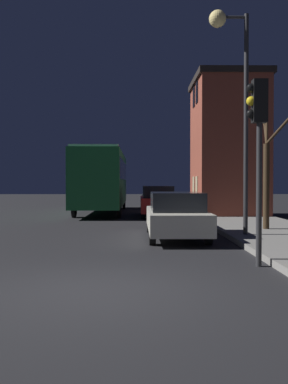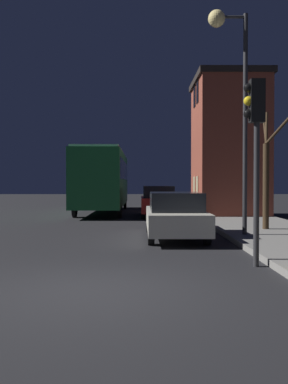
{
  "view_description": "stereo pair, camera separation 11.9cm",
  "coord_description": "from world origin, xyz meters",
  "px_view_note": "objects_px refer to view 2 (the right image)",
  "views": [
    {
      "loc": [
        0.67,
        -7.02,
        1.77
      ],
      "look_at": [
        0.9,
        10.94,
        1.38
      ],
      "focal_mm": 40.0,
      "sensor_mm": 36.0,
      "label": 1
    },
    {
      "loc": [
        0.79,
        -7.02,
        1.77
      ],
      "look_at": [
        0.9,
        10.94,
        1.38
      ],
      "focal_mm": 40.0,
      "sensor_mm": 36.0,
      "label": 2
    }
  ],
  "objects_px": {
    "streetlamp": "(230,67)",
    "bus": "(103,177)",
    "bare_tree": "(267,175)",
    "car_near_lane": "(175,215)",
    "car_far_lane": "(155,197)",
    "traffic_light": "(255,132)",
    "car_mid_lane": "(158,201)"
  },
  "relations": [
    {
      "from": "bare_tree",
      "to": "car_near_lane",
      "type": "relative_size",
      "value": 0.87
    },
    {
      "from": "streetlamp",
      "to": "car_far_lane",
      "type": "bearing_deg",
      "value": 95.57
    },
    {
      "from": "car_near_lane",
      "to": "car_far_lane",
      "type": "distance_m",
      "value": 17.42
    },
    {
      "from": "streetlamp",
      "to": "bus",
      "type": "height_order",
      "value": "streetlamp"
    },
    {
      "from": "bare_tree",
      "to": "car_near_lane",
      "type": "height_order",
      "value": "bare_tree"
    },
    {
      "from": "bare_tree",
      "to": "car_near_lane",
      "type": "xyz_separation_m",
      "value": [
        -3.32,
        -1.35,
        -1.3
      ]
    },
    {
      "from": "car_mid_lane",
      "to": "car_far_lane",
      "type": "relative_size",
      "value": 1.07
    },
    {
      "from": "bare_tree",
      "to": "bus",
      "type": "bearing_deg",
      "value": 122.44
    },
    {
      "from": "traffic_light",
      "to": "car_mid_lane",
      "type": "relative_size",
      "value": 0.86
    },
    {
      "from": "traffic_light",
      "to": "bare_tree",
      "type": "distance_m",
      "value": 6.34
    },
    {
      "from": "streetlamp",
      "to": "car_far_lane",
      "type": "distance_m",
      "value": 18.38
    },
    {
      "from": "traffic_light",
      "to": "car_near_lane",
      "type": "height_order",
      "value": "traffic_light"
    },
    {
      "from": "traffic_light",
      "to": "car_near_lane",
      "type": "relative_size",
      "value": 0.82
    },
    {
      "from": "bus",
      "to": "car_mid_lane",
      "type": "bearing_deg",
      "value": -43.91
    },
    {
      "from": "bus",
      "to": "car_mid_lane",
      "type": "relative_size",
      "value": 2.44
    },
    {
      "from": "streetlamp",
      "to": "car_near_lane",
      "type": "distance_m",
      "value": 4.9
    },
    {
      "from": "streetlamp",
      "to": "car_mid_lane",
      "type": "bearing_deg",
      "value": 101.65
    },
    {
      "from": "car_far_lane",
      "to": "traffic_light",
      "type": "bearing_deg",
      "value": -86.45
    },
    {
      "from": "streetlamp",
      "to": "car_far_lane",
      "type": "height_order",
      "value": "streetlamp"
    },
    {
      "from": "car_far_lane",
      "to": "car_near_lane",
      "type": "bearing_deg",
      "value": -89.83
    },
    {
      "from": "traffic_light",
      "to": "bare_tree",
      "type": "bearing_deg",
      "value": 71.43
    },
    {
      "from": "traffic_light",
      "to": "car_far_lane",
      "type": "height_order",
      "value": "traffic_light"
    },
    {
      "from": "bare_tree",
      "to": "car_mid_lane",
      "type": "xyz_separation_m",
      "value": [
        -3.51,
        7.44,
        -1.24
      ]
    },
    {
      "from": "car_near_lane",
      "to": "car_far_lane",
      "type": "height_order",
      "value": "car_far_lane"
    },
    {
      "from": "traffic_light",
      "to": "car_near_lane",
      "type": "distance_m",
      "value": 5.23
    },
    {
      "from": "car_near_lane",
      "to": "car_mid_lane",
      "type": "bearing_deg",
      "value": 91.28
    },
    {
      "from": "streetlamp",
      "to": "car_far_lane",
      "type": "relative_size",
      "value": 1.63
    },
    {
      "from": "bus",
      "to": "car_near_lane",
      "type": "xyz_separation_m",
      "value": [
        3.33,
        -11.8,
        -1.38
      ]
    },
    {
      "from": "bare_tree",
      "to": "car_near_lane",
      "type": "distance_m",
      "value": 3.81
    },
    {
      "from": "bus",
      "to": "traffic_light",
      "type": "bearing_deg",
      "value": -74.22
    },
    {
      "from": "car_far_lane",
      "to": "car_mid_lane",
      "type": "bearing_deg",
      "value": -90.95
    },
    {
      "from": "streetlamp",
      "to": "bus",
      "type": "bearing_deg",
      "value": 112.47
    }
  ]
}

